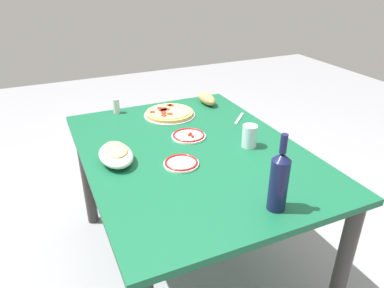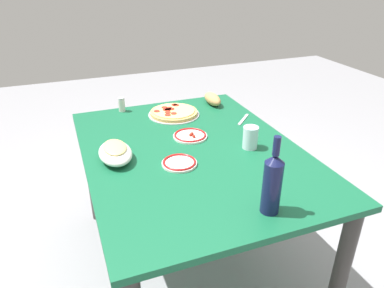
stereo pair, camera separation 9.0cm
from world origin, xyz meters
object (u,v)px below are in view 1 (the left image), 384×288
(pepperoni_pizza, at_px, (169,113))
(side_plate_far, at_px, (189,136))
(spice_shaker, at_px, (116,106))
(side_plate_near, at_px, (181,163))
(baked_pasta_dish, at_px, (116,154))
(bread_loaf, at_px, (207,99))
(dining_table, at_px, (192,168))
(wine_bottle, at_px, (279,180))
(water_glass, at_px, (250,136))

(pepperoni_pizza, bearing_deg, side_plate_far, 177.17)
(spice_shaker, bearing_deg, side_plate_near, -171.16)
(baked_pasta_dish, xyz_separation_m, spice_shaker, (0.59, -0.15, 0.00))
(pepperoni_pizza, xyz_separation_m, side_plate_near, (-0.57, 0.16, -0.01))
(baked_pasta_dish, height_order, bread_loaf, baked_pasta_dish)
(bread_loaf, bearing_deg, pepperoni_pizza, 106.08)
(dining_table, bearing_deg, spice_shaker, 19.47)
(wine_bottle, relative_size, bread_loaf, 1.63)
(baked_pasta_dish, bearing_deg, water_glass, -100.19)
(wine_bottle, height_order, side_plate_far, wine_bottle)
(side_plate_near, bearing_deg, dining_table, -42.26)
(spice_shaker, bearing_deg, wine_bottle, -165.15)
(pepperoni_pizza, distance_m, water_glass, 0.58)
(side_plate_near, bearing_deg, water_glass, -85.04)
(pepperoni_pizza, height_order, water_glass, water_glass)
(pepperoni_pizza, relative_size, baked_pasta_dish, 1.27)
(dining_table, height_order, water_glass, water_glass)
(baked_pasta_dish, relative_size, spice_shaker, 2.76)
(water_glass, bearing_deg, spice_shaker, 34.92)
(wine_bottle, relative_size, spice_shaker, 3.51)
(side_plate_far, bearing_deg, pepperoni_pizza, -2.83)
(baked_pasta_dish, height_order, side_plate_near, baked_pasta_dish)
(dining_table, relative_size, spice_shaker, 15.77)
(baked_pasta_dish, xyz_separation_m, bread_loaf, (0.51, -0.71, -0.01))
(baked_pasta_dish, relative_size, wine_bottle, 0.78)
(pepperoni_pizza, bearing_deg, dining_table, 172.93)
(dining_table, height_order, side_plate_near, side_plate_near)
(pepperoni_pizza, height_order, side_plate_far, pepperoni_pizza)
(dining_table, relative_size, side_plate_near, 8.52)
(wine_bottle, bearing_deg, bread_loaf, -13.03)
(bread_loaf, bearing_deg, baked_pasta_dish, 125.38)
(baked_pasta_dish, bearing_deg, dining_table, -94.95)
(dining_table, distance_m, side_plate_far, 0.18)
(dining_table, distance_m, pepperoni_pizza, 0.47)
(wine_bottle, height_order, bread_loaf, wine_bottle)
(wine_bottle, relative_size, side_plate_near, 1.90)
(baked_pasta_dish, height_order, side_plate_far, baked_pasta_dish)
(side_plate_near, xyz_separation_m, bread_loaf, (0.65, -0.45, 0.03))
(bread_loaf, height_order, spice_shaker, spice_shaker)
(spice_shaker, bearing_deg, water_glass, -145.08)
(pepperoni_pizza, xyz_separation_m, side_plate_far, (-0.32, 0.02, -0.01))
(pepperoni_pizza, xyz_separation_m, wine_bottle, (-1.01, -0.04, 0.11))
(pepperoni_pizza, relative_size, wine_bottle, 1.00)
(wine_bottle, bearing_deg, side_plate_near, 24.18)
(pepperoni_pizza, height_order, side_plate_near, pepperoni_pizza)
(side_plate_far, bearing_deg, baked_pasta_dish, 104.01)
(side_plate_near, distance_m, spice_shaker, 0.75)
(pepperoni_pizza, height_order, bread_loaf, bread_loaf)
(side_plate_near, bearing_deg, bread_loaf, -34.63)
(wine_bottle, distance_m, side_plate_near, 0.50)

